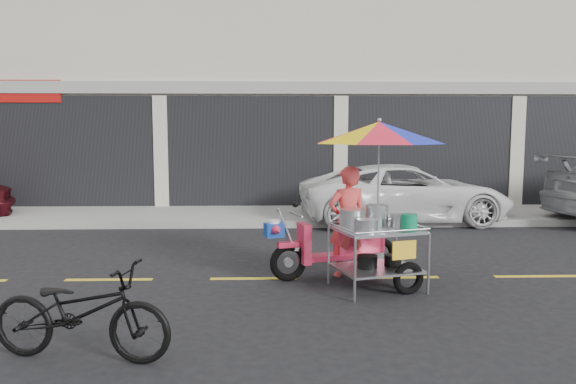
{
  "coord_description": "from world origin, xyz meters",
  "views": [
    {
      "loc": [
        -1.75,
        -7.65,
        2.07
      ],
      "look_at": [
        -1.5,
        0.6,
        1.15
      ],
      "focal_mm": 35.0,
      "sensor_mm": 36.0,
      "label": 1
    }
  ],
  "objects": [
    {
      "name": "ground",
      "position": [
        0.0,
        0.0,
        0.0
      ],
      "size": [
        90.0,
        90.0,
        0.0
      ],
      "primitive_type": "plane",
      "color": "black"
    },
    {
      "name": "sidewalk",
      "position": [
        0.0,
        5.5,
        0.07
      ],
      "size": [
        45.0,
        3.0,
        0.15
      ],
      "primitive_type": "cube",
      "color": "gray",
      "rests_on": "ground"
    },
    {
      "name": "shophouse_block",
      "position": [
        2.82,
        10.59,
        4.24
      ],
      "size": [
        36.0,
        8.11,
        10.4
      ],
      "color": "beige",
      "rests_on": "ground"
    },
    {
      "name": "centerline",
      "position": [
        0.0,
        0.0,
        0.0
      ],
      "size": [
        42.0,
        0.1,
        0.01
      ],
      "primitive_type": "cube",
      "color": "gold",
      "rests_on": "ground"
    },
    {
      "name": "white_pickup",
      "position": [
        1.23,
        4.7,
        0.65
      ],
      "size": [
        4.81,
        2.47,
        1.3
      ],
      "primitive_type": "imported",
      "rotation": [
        0.0,
        0.0,
        1.64
      ],
      "color": "white",
      "rests_on": "ground"
    },
    {
      "name": "near_bicycle",
      "position": [
        -3.46,
        -2.71,
        0.45
      ],
      "size": [
        1.77,
        0.89,
        0.89
      ],
      "primitive_type": "imported",
      "rotation": [
        0.0,
        0.0,
        1.39
      ],
      "color": "black",
      "rests_on": "ground"
    },
    {
      "name": "food_vendor_rig",
      "position": [
        -0.49,
        -0.27,
        1.4
      ],
      "size": [
        2.55,
        2.11,
        2.23
      ],
      "rotation": [
        0.0,
        0.0,
        0.29
      ],
      "color": "black",
      "rests_on": "ground"
    }
  ]
}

